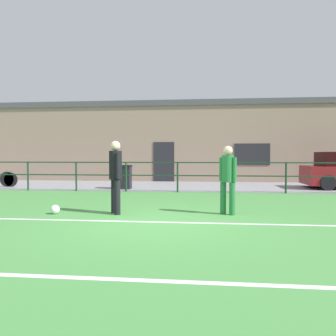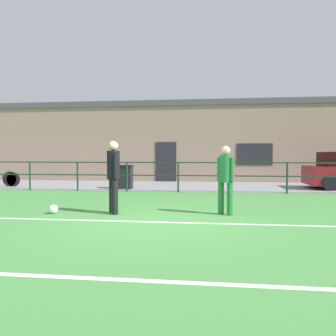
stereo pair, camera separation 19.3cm
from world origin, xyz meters
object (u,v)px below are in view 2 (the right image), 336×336
at_px(player_striker, 226,176).
at_px(trash_bin_0, 125,177).
at_px(soccer_ball_match, 53,209).
at_px(player_goalkeeper, 113,173).

distance_m(player_striker, trash_bin_0, 6.84).
xyz_separation_m(player_striker, soccer_ball_match, (-4.09, -0.39, -0.81)).
height_order(player_goalkeeper, trash_bin_0, player_goalkeeper).
bearing_deg(trash_bin_0, soccer_ball_match, -92.06).
xyz_separation_m(player_goalkeeper, player_striker, (2.66, 0.20, -0.07)).
distance_m(player_striker, soccer_ball_match, 4.19).
distance_m(player_goalkeeper, player_striker, 2.67).
distance_m(player_goalkeeper, soccer_ball_match, 1.69).
height_order(player_striker, trash_bin_0, player_striker).
height_order(soccer_ball_match, trash_bin_0, trash_bin_0).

